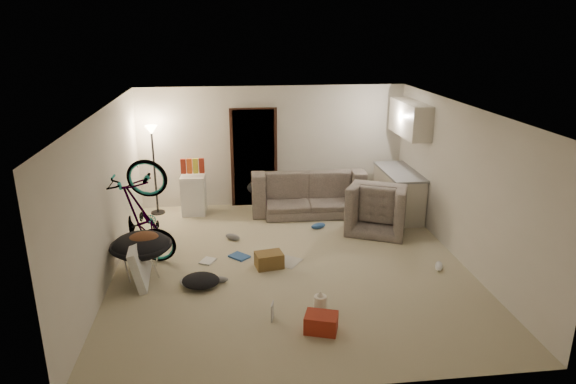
{
  "coord_description": "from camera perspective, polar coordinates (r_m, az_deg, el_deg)",
  "views": [
    {
      "loc": [
        -0.93,
        -7.43,
        3.67
      ],
      "look_at": [
        0.03,
        0.6,
        1.02
      ],
      "focal_mm": 32.0,
      "sensor_mm": 36.0,
      "label": 1
    }
  ],
  "objects": [
    {
      "name": "shoe_3",
      "position": [
        7.83,
        -7.54,
        -9.63
      ],
      "size": [
        0.25,
        0.12,
        0.09
      ],
      "primitive_type": "ellipsoid",
      "rotation": [
        0.0,
        0.0,
        -0.1
      ],
      "color": "slate",
      "rests_on": "floor"
    },
    {
      "name": "book_white",
      "position": [
        8.51,
        -8.91,
        -7.59
      ],
      "size": [
        0.3,
        0.32,
        0.02
      ],
      "primitive_type": "cube",
      "rotation": [
        0.0,
        0.0,
        -0.48
      ],
      "color": "silver",
      "rests_on": "floor"
    },
    {
      "name": "kitchen_counter",
      "position": [
        10.52,
        12.15,
        -0.19
      ],
      "size": [
        0.6,
        1.5,
        0.88
      ],
      "primitive_type": "cube",
      "color": "beige",
      "rests_on": "floor"
    },
    {
      "name": "tv_box",
      "position": [
        8.02,
        -16.15,
        -7.43
      ],
      "size": [
        0.3,
        0.96,
        0.63
      ],
      "primitive_type": "cube",
      "rotation": [
        0.0,
        -0.21,
        0.06
      ],
      "color": "silver",
      "rests_on": "floor"
    },
    {
      "name": "kitchen_uppers",
      "position": [
        10.2,
        13.41,
        7.92
      ],
      "size": [
        0.38,
        1.4,
        0.65
      ],
      "primitive_type": "cube",
      "color": "beige",
      "rests_on": "wall_right"
    },
    {
      "name": "shoe_0",
      "position": [
        9.71,
        3.38,
        -3.77
      ],
      "size": [
        0.32,
        0.2,
        0.11
      ],
      "primitive_type": "ellipsoid",
      "rotation": [
        0.0,
        0.0,
        0.3
      ],
      "color": "#2A5397",
      "rests_on": "floor"
    },
    {
      "name": "floor",
      "position": [
        8.34,
        0.28,
        -8.06
      ],
      "size": [
        5.5,
        6.0,
        0.02
      ],
      "primitive_type": "cube",
      "color": "#C0B593",
      "rests_on": "ground"
    },
    {
      "name": "book_asset",
      "position": [
        6.84,
        -1.85,
        -14.3
      ],
      "size": [
        0.28,
        0.23,
        0.02
      ],
      "primitive_type": "imported",
      "rotation": [
        0.0,
        0.0,
        1.31
      ],
      "color": "maroon",
      "rests_on": "floor"
    },
    {
      "name": "saucer_chair",
      "position": [
        8.17,
        -15.98,
        -6.29
      ],
      "size": [
        0.94,
        0.94,
        0.66
      ],
      "color": "silver",
      "rests_on": "floor"
    },
    {
      "name": "counter_top",
      "position": [
        10.39,
        12.31,
        2.22
      ],
      "size": [
        0.64,
        1.54,
        0.04
      ],
      "primitive_type": "cube",
      "color": "gray",
      "rests_on": "kitchen_counter"
    },
    {
      "name": "snack_box_0",
      "position": [
        10.37,
        -11.55,
        2.82
      ],
      "size": [
        0.11,
        0.08,
        0.3
      ],
      "primitive_type": "cube",
      "rotation": [
        0.0,
        0.0,
        -0.1
      ],
      "color": "maroon",
      "rests_on": "mini_fridge"
    },
    {
      "name": "snack_box_1",
      "position": [
        10.36,
        -10.89,
        2.85
      ],
      "size": [
        0.11,
        0.08,
        0.3
      ],
      "primitive_type": "cube",
      "rotation": [
        0.0,
        0.0,
        -0.15
      ],
      "color": "#DE521B",
      "rests_on": "mini_fridge"
    },
    {
      "name": "juicer",
      "position": [
        7.13,
        3.6,
        -11.97
      ],
      "size": [
        0.17,
        0.17,
        0.25
      ],
      "color": "white",
      "rests_on": "floor"
    },
    {
      "name": "shoe_4",
      "position": [
        8.49,
        16.42,
        -7.9
      ],
      "size": [
        0.22,
        0.31,
        0.11
      ],
      "primitive_type": "ellipsoid",
      "rotation": [
        0.0,
        0.0,
        1.17
      ],
      "color": "white",
      "rests_on": "floor"
    },
    {
      "name": "wall_back",
      "position": [
        10.76,
        -1.71,
        5.11
      ],
      "size": [
        5.5,
        0.02,
        2.5
      ],
      "primitive_type": "cube",
      "color": "silver",
      "rests_on": "floor"
    },
    {
      "name": "snack_box_2",
      "position": [
        10.35,
        -10.23,
        2.87
      ],
      "size": [
        0.1,
        0.08,
        0.3
      ],
      "primitive_type": "cube",
      "rotation": [
        0.0,
        0.0,
        -0.05
      ],
      "color": "gold",
      "rests_on": "mini_fridge"
    },
    {
      "name": "floor_lamp",
      "position": [
        10.46,
        -14.78,
        4.45
      ],
      "size": [
        0.28,
        0.28,
        1.81
      ],
      "color": "black",
      "rests_on": "floor"
    },
    {
      "name": "newspaper",
      "position": [
        8.45,
        -0.57,
        -7.62
      ],
      "size": [
        0.69,
        0.66,
        0.01
      ],
      "primitive_type": "cube",
      "rotation": [
        0.0,
        0.0,
        0.95
      ],
      "color": "#AFABA2",
      "rests_on": "floor"
    },
    {
      "name": "bicycle",
      "position": [
        8.44,
        -15.7,
        -4.85
      ],
      "size": [
        1.91,
        1.06,
        1.05
      ],
      "primitive_type": "imported",
      "rotation": [
        0.0,
        -0.17,
        1.42
      ],
      "color": "black",
      "rests_on": "floor"
    },
    {
      "name": "snack_box_3",
      "position": [
        10.35,
        -9.57,
        2.9
      ],
      "size": [
        0.1,
        0.08,
        0.3
      ],
      "primitive_type": "cube",
      "rotation": [
        0.0,
        0.0,
        -0.07
      ],
      "color": "maroon",
      "rests_on": "mini_fridge"
    },
    {
      "name": "ceiling",
      "position": [
        7.58,
        0.3,
        9.3
      ],
      "size": [
        5.5,
        6.0,
        0.02
      ],
      "primitive_type": "cube",
      "color": "white",
      "rests_on": "wall_back"
    },
    {
      "name": "drink_case_b",
      "position": [
        6.64,
        3.71,
        -14.3
      ],
      "size": [
        0.48,
        0.41,
        0.23
      ],
      "primitive_type": "cube",
      "rotation": [
        0.0,
        0.0,
        -0.32
      ],
      "color": "maroon",
      "rests_on": "floor"
    },
    {
      "name": "armchair",
      "position": [
        9.79,
        10.1,
        -2.06
      ],
      "size": [
        1.34,
        1.28,
        0.68
      ],
      "primitive_type": "imported",
      "rotation": [
        0.0,
        0.0,
        2.7
      ],
      "color": "#323832",
      "rests_on": "floor"
    },
    {
      "name": "doorway",
      "position": [
        10.75,
        -3.81,
        3.8
      ],
      "size": [
        0.85,
        0.1,
        2.04
      ],
      "primitive_type": "cube",
      "color": "black",
      "rests_on": "floor"
    },
    {
      "name": "clothes_lump_c",
      "position": [
        7.8,
        -10.49,
        -9.77
      ],
      "size": [
        0.5,
        0.46,
        0.12
      ],
      "primitive_type": "ellipsoid",
      "rotation": [
        0.0,
        0.0,
        -0.35
      ],
      "color": "silver",
      "rests_on": "floor"
    },
    {
      "name": "wall_left",
      "position": [
        8.03,
        -19.66,
        -0.54
      ],
      "size": [
        0.02,
        6.0,
        2.5
      ],
      "primitive_type": "cube",
      "color": "silver",
      "rests_on": "floor"
    },
    {
      "name": "sofa",
      "position": [
        10.55,
        2.14,
        -0.35
      ],
      "size": [
        2.3,
        0.96,
        0.66
      ],
      "primitive_type": "imported",
      "rotation": [
        0.0,
        0.0,
        3.11
      ],
      "color": "#323832",
      "rests_on": "floor"
    },
    {
      "name": "book_blue",
      "position": [
        8.6,
        -5.44,
        -7.14
      ],
      "size": [
        0.38,
        0.38,
        0.03
      ],
      "primitive_type": "cube",
      "rotation": [
        0.0,
        0.0,
        0.77
      ],
      "color": "#2A5397",
      "rests_on": "floor"
    },
    {
      "name": "wall_right",
      "position": [
        8.64,
        18.76,
        0.86
      ],
      "size": [
        0.02,
        6.0,
        2.5
      ],
      "primitive_type": "cube",
      "color": "silver",
      "rests_on": "floor"
    },
    {
      "name": "wall_front",
      "position": [
        5.13,
        4.53,
        -10.14
      ],
      "size": [
        5.5,
        0.02,
        2.5
      ],
      "primitive_type": "cube",
      "color": "silver",
      "rests_on": "floor"
    },
    {
      "name": "drink_case_a",
      "position": [
        8.2,
        -2.11,
        -7.56
      ],
      "size": [
        0.47,
        0.37,
        0.24
      ],
      "primitive_type": "cube",
      "rotation": [
        0.0,
        0.0,
        0.19
      ],
      "color": "brown",
      "rests_on": "floor"
    },
    {
      "name": "sofa_drape",
      "position": [
        10.38,
        -3.03,
        0.54
      ],
      "size": [
        0.66,
        0.59,
        0.28
      ],
      "primitive_type": "ellipsoid",
      "rotation": [
        0.0,
        0.0,
        0.26
      ],
      "color": "black",
      "rests_on": "sofa"
    },
    {
      "name": "hoodie",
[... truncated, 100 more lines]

